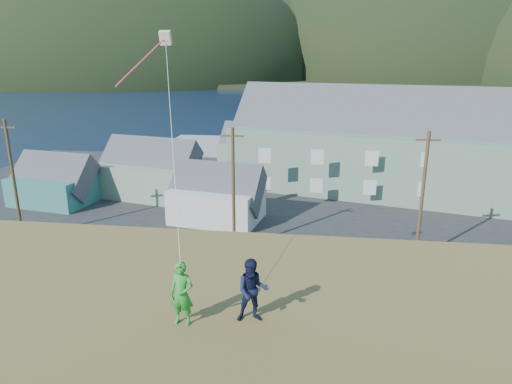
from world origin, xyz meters
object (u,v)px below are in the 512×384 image
lodge (416,146)px  shed_teal (54,181)px  wharf (249,147)px  shed_palegreen_far (262,148)px  kite_flyer_green (182,294)px  kite_flyer_navy (252,291)px  shed_palegreen_near (150,170)px  shed_white (217,195)px

lodge → shed_teal: 36.41m
wharf → shed_palegreen_far: (3.51, -12.31, 2.29)m
lodge → kite_flyer_green: (-13.55, -37.58, 2.90)m
wharf → lodge: 30.12m
kite_flyer_green → kite_flyer_navy: bearing=18.3°
shed_palegreen_near → kite_flyer_green: kite_flyer_green is taller
shed_teal → shed_palegreen_near: 9.21m
lodge → shed_white: 21.60m
lodge → kite_flyer_navy: bearing=-93.1°
shed_palegreen_far → kite_flyer_navy: bearing=-74.5°
kite_flyer_green → shed_palegreen_near: bearing=117.8°
wharf → kite_flyer_navy: (8.70, -58.79, 7.63)m
wharf → shed_teal: shed_teal is taller
wharf → kite_flyer_navy: 59.92m
kite_flyer_navy → shed_teal: bearing=118.3°
shed_palegreen_near → kite_flyer_navy: 36.96m
shed_teal → shed_palegreen_near: shed_palegreen_near is taller
shed_teal → shed_white: bearing=0.2°
shed_palegreen_near → lodge: bearing=21.2°
shed_white → shed_palegreen_far: size_ratio=0.76×
wharf → kite_flyer_green: 60.08m
wharf → lodge: (20.45, -21.61, 4.72)m
kite_flyer_green → kite_flyer_navy: size_ratio=1.00×
kite_flyer_navy → lodge: bearing=61.8°
shed_teal → kite_flyer_green: size_ratio=4.89×
lodge → kite_flyer_navy: size_ratio=22.59×
lodge → kite_flyer_navy: lodge is taller
shed_white → kite_flyer_green: 27.94m
lodge → shed_palegreen_near: 27.49m
wharf → shed_palegreen_far: 13.00m
shed_palegreen_near → kite_flyer_green: size_ratio=6.34×
shed_palegreen_far → kite_flyer_green: (3.39, -46.88, 5.34)m
shed_palegreen_near → kite_flyer_navy: size_ratio=6.31×
wharf → shed_palegreen_near: shed_palegreen_near is taller
lodge → shed_teal: lodge is taller
shed_white → kite_flyer_navy: size_ratio=4.92×
shed_white → shed_palegreen_far: shed_palegreen_far is taller
shed_palegreen_far → kite_flyer_green: kite_flyer_green is taller
shed_palegreen_near → wharf: bearing=88.2°
shed_teal → shed_white: shed_white is taller
shed_white → kite_flyer_green: bearing=-69.4°
kite_flyer_navy → wharf: bearing=87.8°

